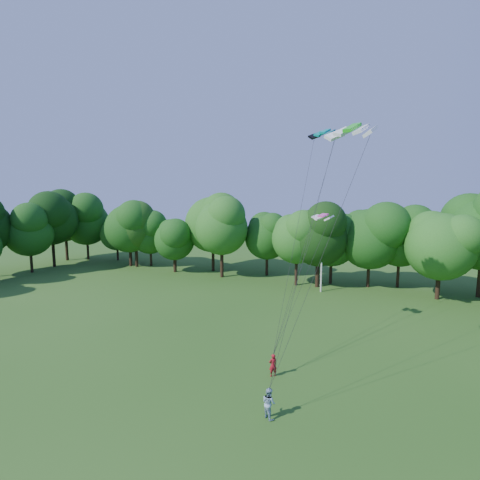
% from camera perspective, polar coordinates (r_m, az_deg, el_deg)
% --- Properties ---
extents(ground, '(160.00, 160.00, 0.00)m').
position_cam_1_polar(ground, '(23.61, -11.60, -26.34)').
color(ground, '#265316').
rests_on(ground, ground).
extents(utility_pole, '(1.65, 0.41, 8.35)m').
position_cam_1_polar(utility_pole, '(49.05, 12.34, -2.87)').
color(utility_pole, silver).
rests_on(utility_pole, ground).
extents(kite_flyer_left, '(0.71, 0.69, 1.64)m').
position_cam_1_polar(kite_flyer_left, '(28.02, 5.04, -18.46)').
color(kite_flyer_left, maroon).
rests_on(kite_flyer_left, ground).
extents(kite_flyer_right, '(1.12, 1.06, 1.82)m').
position_cam_1_polar(kite_flyer_right, '(23.66, 4.42, -23.50)').
color(kite_flyer_right, '#8DABC4').
rests_on(kite_flyer_right, ground).
extents(kite_teal, '(2.79, 1.84, 0.56)m').
position_cam_1_polar(kite_teal, '(34.09, 12.85, 15.84)').
color(kite_teal, '#048886').
rests_on(kite_teal, ground).
extents(kite_green, '(3.35, 2.42, 0.71)m').
position_cam_1_polar(kite_green, '(25.39, 16.72, 16.09)').
color(kite_green, green).
rests_on(kite_green, ground).
extents(kite_pink, '(2.03, 1.50, 0.30)m').
position_cam_1_polar(kite_pink, '(33.99, 12.55, 3.70)').
color(kite_pink, '#F744B0').
rests_on(kite_pink, ground).
extents(tree_back_west, '(7.86, 7.86, 11.44)m').
position_cam_1_polar(tree_back_west, '(65.68, -15.66, 2.19)').
color(tree_back_west, black).
rests_on(tree_back_west, ground).
extents(tree_back_center, '(8.52, 8.52, 12.39)m').
position_cam_1_polar(tree_back_center, '(50.96, 11.89, 1.46)').
color(tree_back_center, black).
rests_on(tree_back_center, ground).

